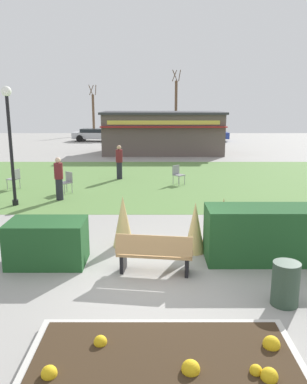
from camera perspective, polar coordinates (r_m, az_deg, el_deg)
ground_plane at (r=8.94m, az=-0.47°, el=-12.14°), size 80.00×80.00×0.00m
lawn_patch at (r=19.31m, az=-0.05°, el=1.72°), size 36.00×12.00×0.01m
flower_bed at (r=6.22m, az=1.98°, el=-23.64°), size 4.06×2.18×0.32m
park_bench at (r=8.88m, az=0.41°, el=-8.93°), size 1.75×0.74×0.95m
hedge_left at (r=9.73m, az=-14.90°, el=-7.06°), size 1.81×1.10×1.06m
hedge_right at (r=9.89m, az=15.83°, el=-5.94°), size 2.73×1.10×1.34m
ornamental_grass_behind_left at (r=10.44m, az=-4.17°, el=-4.27°), size 0.55×0.55×1.40m
ornamental_grass_behind_right at (r=10.94m, az=10.34°, el=-4.03°), size 0.52×0.52×1.26m
ornamental_grass_behind_center at (r=10.09m, az=6.32°, el=-5.14°), size 0.53×0.53×1.33m
ornamental_grass_behind_far at (r=10.46m, az=8.94°, el=-5.27°), size 0.66×0.66×1.09m
lamppost_mid at (r=15.18m, az=-19.90°, el=8.18°), size 0.36×0.36×4.33m
trash_bin at (r=8.04m, az=18.89°, el=-12.54°), size 0.52×0.52×0.85m
food_kiosk at (r=29.44m, az=1.63°, el=8.65°), size 8.90×4.74×3.05m
cafe_chair_west at (r=18.33m, az=-19.25°, el=2.04°), size 0.56×0.56×0.89m
cafe_chair_east at (r=16.98m, az=-12.18°, el=1.65°), size 0.62×0.62×0.89m
cafe_chair_center at (r=18.33m, az=3.79°, el=2.74°), size 0.62×0.62×0.89m
person_strolling at (r=19.59m, az=-4.72°, el=4.38°), size 0.34×0.34×1.69m
person_standing at (r=15.75m, az=-13.32°, el=1.95°), size 0.34×0.34×1.69m
parked_car_west_slot at (r=38.99m, az=-8.26°, el=8.29°), size 4.33×2.32×1.20m
parked_car_center_slot at (r=38.57m, az=-0.57°, el=8.37°), size 4.31×2.27×1.20m
parked_car_east_slot at (r=38.90m, az=7.90°, el=8.29°), size 4.25×2.14×1.20m
tree_left_bg at (r=46.46m, az=-8.44°, el=11.25°), size 0.91×0.96×5.60m
tree_right_bg at (r=41.72m, az=3.57°, el=12.07°), size 0.91×0.96×6.91m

